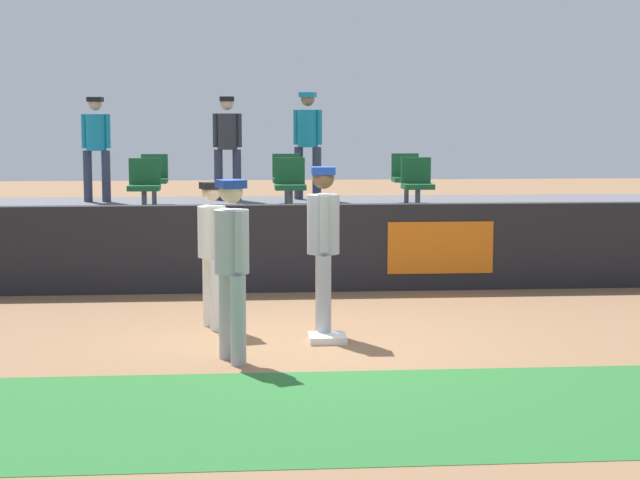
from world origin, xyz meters
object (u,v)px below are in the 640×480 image
seat_back_left (154,176)px  spectator_casual (227,140)px  player_runner_visitor (232,257)px  seat_front_right (417,181)px  seat_back_center (287,176)px  seat_front_center (290,182)px  first_base (327,338)px  spectator_hooded (96,141)px  spectator_capped (308,138)px  seat_front_left (144,183)px  player_fielder_home (212,244)px  seat_back_right (406,175)px  player_coach_visitor (323,239)px

seat_back_left → spectator_casual: (1.23, 0.76, 0.58)m
player_runner_visitor → seat_front_right: 6.38m
seat_back_center → seat_back_left: bearing=-180.0°
player_runner_visitor → spectator_casual: bearing=159.2°
seat_front_right → spectator_casual: bearing=138.8°
seat_front_center → first_base: bearing=-88.2°
first_base → seat_back_left: 7.18m
spectator_hooded → spectator_capped: (3.67, 0.25, 0.05)m
seat_front_left → spectator_hooded: 2.66m
seat_front_right → spectator_casual: (-2.93, 2.56, 0.58)m
player_fielder_home → seat_back_left: size_ratio=2.01×
spectator_casual → player_runner_visitor: bearing=93.5°
spectator_hooded → spectator_capped: 3.68m
seat_back_left → seat_back_right: size_ratio=1.00×
first_base → player_runner_visitor: 1.68m
seat_front_right → spectator_capped: size_ratio=0.44×
seat_back_left → seat_back_right: bearing=0.0°
player_fielder_home → spectator_capped: spectator_capped is taller
player_runner_visitor → spectator_hooded: spectator_hooded is taller
seat_back_left → seat_front_center: bearing=-39.4°
player_coach_visitor → seat_front_left: (-2.33, 4.53, 0.35)m
player_fielder_home → seat_back_right: (3.19, 5.78, 0.47)m
player_fielder_home → seat_back_center: 5.91m
seat_front_center → spectator_hooded: bearing=143.3°
player_runner_visitor → spectator_capped: spectator_capped is taller
seat_front_left → spectator_hooded: spectator_hooded is taller
spectator_hooded → spectator_casual: 2.26m
player_runner_visitor → seat_front_right: bearing=132.2°
player_coach_visitor → seat_front_left: size_ratio=2.25×
spectator_hooded → spectator_capped: size_ratio=0.95×
seat_back_right → seat_front_center: 2.75m
seat_back_right → player_fielder_home: bearing=-118.9°
seat_back_right → seat_front_center: size_ratio=1.00×
player_runner_visitor → player_coach_visitor: size_ratio=0.96×
player_runner_visitor → seat_back_center: (0.92, 7.50, 0.39)m
seat_back_center → seat_front_center: bearing=-91.2°
seat_back_right → spectator_casual: 3.20m
seat_back_center → spectator_capped: 1.13m
spectator_casual → seat_back_right: bearing=168.9°
seat_front_right → player_fielder_home: bearing=-127.7°
seat_back_left → seat_back_center: bearing=0.0°
seat_front_right → spectator_capped: bearing=119.7°
seat_back_right → seat_back_center: 2.05m
seat_back_right → spectator_casual: size_ratio=0.46×
seat_front_center → spectator_casual: (-0.96, 2.56, 0.58)m
seat_front_left → seat_back_center: same height
seat_front_right → spectator_capped: 3.11m
player_fielder_home → seat_front_left: 4.15m
spectator_hooded → seat_front_center: bearing=150.9°
spectator_hooded → seat_front_right: bearing=162.8°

